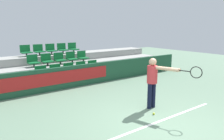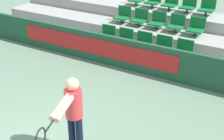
{
  "view_description": "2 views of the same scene",
  "coord_description": "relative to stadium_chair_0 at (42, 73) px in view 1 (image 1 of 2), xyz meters",
  "views": [
    {
      "loc": [
        -4.12,
        -3.48,
        2.48
      ],
      "look_at": [
        0.39,
        2.6,
        0.95
      ],
      "focal_mm": 35.0,
      "sensor_mm": 36.0,
      "label": 1
    },
    {
      "loc": [
        3.53,
        -2.69,
        4.0
      ],
      "look_at": [
        0.41,
        2.68,
        0.88
      ],
      "focal_mm": 50.0,
      "sensor_mm": 36.0,
      "label": 2
    }
  ],
  "objects": [
    {
      "name": "stadium_chair_1",
      "position": [
        0.62,
        0.0,
        0.0
      ],
      "size": [
        0.47,
        0.44,
        0.53
      ],
      "color": "#333333",
      "rests_on": "bleacher_tier_front"
    },
    {
      "name": "stadium_chair_14",
      "position": [
        2.48,
        2.09,
        0.71
      ],
      "size": [
        0.47,
        0.44,
        0.53
      ],
      "color": "#333333",
      "rests_on": "bleacher_tier_back"
    },
    {
      "name": "tennis_player",
      "position": [
        1.92,
        -4.36,
        0.36
      ],
      "size": [
        0.57,
        1.53,
        1.55
      ],
      "rotation": [
        0.0,
        0.0,
        0.29
      ],
      "color": "black",
      "rests_on": "ground"
    },
    {
      "name": "tennis_ball",
      "position": [
        1.56,
        -4.71,
        -0.56
      ],
      "size": [
        0.07,
        0.07,
        0.07
      ],
      "color": "#CCDB33",
      "rests_on": "ground"
    },
    {
      "name": "bleacher_tier_back",
      "position": [
        1.24,
        1.97,
        -0.07
      ],
      "size": [
        11.64,
        1.04,
        1.06
      ],
      "color": "#9E9E99",
      "rests_on": "ground"
    },
    {
      "name": "stadium_chair_11",
      "position": [
        0.62,
        2.09,
        0.71
      ],
      "size": [
        0.47,
        0.44,
        0.53
      ],
      "color": "#333333",
      "rests_on": "bleacher_tier_back"
    },
    {
      "name": "stadium_chair_4",
      "position": [
        2.48,
        0.0,
        0.0
      ],
      "size": [
        0.47,
        0.44,
        0.53
      ],
      "color": "#333333",
      "rests_on": "bleacher_tier_front"
    },
    {
      "name": "stadium_chair_9",
      "position": [
        2.48,
        1.04,
        0.35
      ],
      "size": [
        0.47,
        0.44,
        0.53
      ],
      "color": "#333333",
      "rests_on": "bleacher_tier_middle"
    },
    {
      "name": "bleacher_tier_front",
      "position": [
        1.24,
        -0.12,
        -0.42
      ],
      "size": [
        11.64,
        1.04,
        0.35
      ],
      "color": "#9E9E99",
      "rests_on": "ground"
    },
    {
      "name": "stadium_chair_12",
      "position": [
        1.24,
        2.09,
        0.71
      ],
      "size": [
        0.47,
        0.44,
        0.53
      ],
      "color": "#333333",
      "rests_on": "bleacher_tier_back"
    },
    {
      "name": "stadium_chair_13",
      "position": [
        1.86,
        2.09,
        0.71
      ],
      "size": [
        0.47,
        0.44,
        0.53
      ],
      "color": "#333333",
      "rests_on": "bleacher_tier_back"
    },
    {
      "name": "stadium_chair_5",
      "position": [
        0.0,
        1.04,
        0.35
      ],
      "size": [
        0.47,
        0.44,
        0.53
      ],
      "color": "#333333",
      "rests_on": "bleacher_tier_middle"
    },
    {
      "name": "stadium_chair_10",
      "position": [
        0.0,
        2.09,
        0.71
      ],
      "size": [
        0.47,
        0.44,
        0.53
      ],
      "color": "#333333",
      "rests_on": "bleacher_tier_back"
    },
    {
      "name": "barrier_wall",
      "position": [
        1.2,
        -0.73,
        -0.15
      ],
      "size": [
        12.04,
        0.14,
        0.9
      ],
      "color": "#1E4C33",
      "rests_on": "ground"
    },
    {
      "name": "stadium_chair_3",
      "position": [
        1.86,
        0.0,
        0.0
      ],
      "size": [
        0.47,
        0.44,
        0.53
      ],
      "color": "#333333",
      "rests_on": "bleacher_tier_front"
    },
    {
      "name": "stadium_chair_0",
      "position": [
        0.0,
        0.0,
        0.0
      ],
      "size": [
        0.47,
        0.44,
        0.53
      ],
      "color": "#333333",
      "rests_on": "bleacher_tier_front"
    },
    {
      "name": "ground_plane",
      "position": [
        1.24,
        -5.2,
        -0.6
      ],
      "size": [
        30.0,
        30.0,
        0.0
      ],
      "primitive_type": "plane",
      "color": "slate"
    },
    {
      "name": "stadium_chair_6",
      "position": [
        0.62,
        1.04,
        0.35
      ],
      "size": [
        0.47,
        0.44,
        0.53
      ],
      "color": "#333333",
      "rests_on": "bleacher_tier_middle"
    },
    {
      "name": "stadium_chair_8",
      "position": [
        1.86,
        1.04,
        0.35
      ],
      "size": [
        0.47,
        0.44,
        0.53
      ],
      "color": "#333333",
      "rests_on": "bleacher_tier_middle"
    },
    {
      "name": "bleacher_tier_middle",
      "position": [
        1.24,
        0.92,
        -0.24
      ],
      "size": [
        11.64,
        1.04,
        0.71
      ],
      "color": "#9E9E99",
      "rests_on": "ground"
    },
    {
      "name": "court_baseline",
      "position": [
        1.24,
        -5.11,
        -0.59
      ],
      "size": [
        4.73,
        0.08,
        0.01
      ],
      "color": "white",
      "rests_on": "ground"
    },
    {
      "name": "stadium_chair_2",
      "position": [
        1.24,
        0.0,
        0.0
      ],
      "size": [
        0.47,
        0.44,
        0.53
      ],
      "color": "#333333",
      "rests_on": "bleacher_tier_front"
    },
    {
      "name": "stadium_chair_7",
      "position": [
        1.24,
        1.04,
        0.35
      ],
      "size": [
        0.47,
        0.44,
        0.53
      ],
      "color": "#333333",
      "rests_on": "bleacher_tier_middle"
    }
  ]
}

